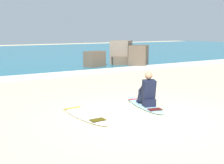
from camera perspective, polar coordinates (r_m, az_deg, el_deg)
The scene contains 6 objects.
ground_plane at distance 7.77m, azimuth 5.80°, elevation -6.33°, with size 80.00×80.00×0.00m, color beige.
breaking_foam at distance 14.42m, azimuth -13.21°, elevation 1.16°, with size 80.00×0.90×0.11m, color white.
surfboard_main at distance 8.75m, azimuth 6.06°, elevation -4.26°, with size 1.00×2.21×0.08m.
surfer_seated at distance 8.49m, azimuth 6.70°, elevation -1.93°, with size 0.51×0.76×0.95m.
surfboard_spare_near at distance 7.75m, azimuth -5.43°, elevation -6.09°, with size 0.57×2.22×0.08m.
rock_outcrop_distant at distance 18.34m, azimuth 2.41°, elevation 4.94°, with size 4.28×2.91×1.51m.
Camera 1 is at (-4.62, -5.86, 2.14)m, focal length 48.56 mm.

